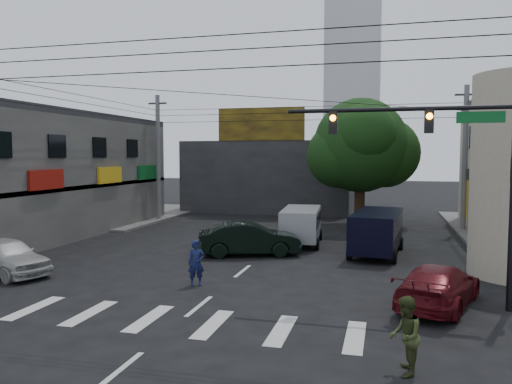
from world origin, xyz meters
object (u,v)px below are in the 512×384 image
at_px(white_compact, 6,256).
at_px(traffic_officer, 196,263).
at_px(street_tree, 360,146).
at_px(maroon_sedan, 438,286).
at_px(utility_pole_far_left, 158,158).
at_px(silver_minivan, 301,226).
at_px(traffic_gantry, 456,155).
at_px(dark_sedan, 249,239).
at_px(pedestrian_olive, 405,336).
at_px(navy_van, 377,233).
at_px(utility_pole_far_right, 465,159).

bearing_deg(white_compact, traffic_officer, -66.99).
distance_m(street_tree, maroon_sedan, 19.00).
bearing_deg(utility_pole_far_left, silver_minivan, -30.89).
height_order(traffic_gantry, dark_sedan, traffic_gantry).
bearing_deg(pedestrian_olive, navy_van, -174.74).
distance_m(street_tree, utility_pole_far_right, 6.63).
xyz_separation_m(silver_minivan, navy_van, (4.03, -1.94, 0.08)).
distance_m(utility_pole_far_left, dark_sedan, 15.07).
bearing_deg(pedestrian_olive, white_compact, -108.20).
relative_size(traffic_gantry, silver_minivan, 1.55).
distance_m(traffic_gantry, navy_van, 9.19).
bearing_deg(silver_minivan, traffic_officer, 162.05).
distance_m(utility_pole_far_left, navy_van, 18.56).
relative_size(street_tree, dark_sedan, 1.68).
relative_size(silver_minivan, navy_van, 0.86).
height_order(utility_pole_far_left, pedestrian_olive, utility_pole_far_left).
height_order(street_tree, silver_minivan, street_tree).
distance_m(white_compact, pedestrian_olive, 16.23).
bearing_deg(traffic_gantry, utility_pole_far_right, 81.06).
distance_m(utility_pole_far_left, maroon_sedan, 25.05).
distance_m(silver_minivan, navy_van, 4.48).
bearing_deg(utility_pole_far_right, street_tree, 171.25).
relative_size(utility_pole_far_left, utility_pole_far_right, 1.00).
xyz_separation_m(street_tree, utility_pole_far_right, (6.50, -1.00, -0.87)).
bearing_deg(utility_pole_far_right, traffic_gantry, -98.94).
height_order(traffic_gantry, traffic_officer, traffic_gantry).
height_order(traffic_gantry, navy_van, traffic_gantry).
height_order(utility_pole_far_left, silver_minivan, utility_pole_far_left).
xyz_separation_m(white_compact, maroon_sedan, (16.48, -0.07, -0.08)).
height_order(white_compact, silver_minivan, silver_minivan).
relative_size(maroon_sedan, traffic_officer, 2.94).
xyz_separation_m(dark_sedan, maroon_sedan, (8.01, -6.35, -0.13)).
distance_m(traffic_gantry, silver_minivan, 12.50).
bearing_deg(traffic_gantry, maroon_sedan, -171.06).
bearing_deg(pedestrian_olive, traffic_officer, -127.47).
bearing_deg(navy_van, white_compact, 125.02).
xyz_separation_m(navy_van, pedestrian_olive, (0.85, -13.51, -0.18)).
xyz_separation_m(utility_pole_far_right, pedestrian_olive, (-4.31, -22.51, -3.73)).
relative_size(utility_pole_far_left, pedestrian_olive, 5.27).
height_order(utility_pole_far_right, maroon_sedan, utility_pole_far_right).
relative_size(utility_pole_far_left, dark_sedan, 1.78).
bearing_deg(utility_pole_far_right, dark_sedan, -136.01).
xyz_separation_m(white_compact, pedestrian_olive, (15.26, -5.51, 0.12)).
bearing_deg(silver_minivan, street_tree, -22.81).
xyz_separation_m(street_tree, dark_sedan, (-4.61, -11.72, -4.67)).
distance_m(dark_sedan, pedestrian_olive, 13.61).
bearing_deg(white_compact, utility_pole_far_right, -28.50).
distance_m(white_compact, traffic_officer, 8.06).
distance_m(dark_sedan, silver_minivan, 4.13).
relative_size(utility_pole_far_left, silver_minivan, 1.98).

